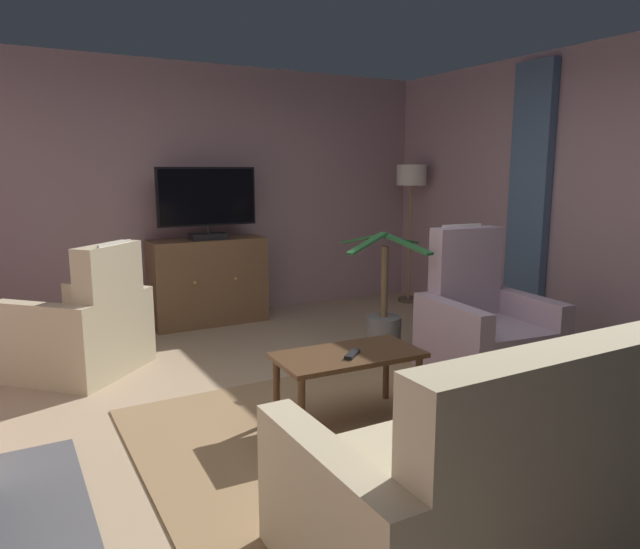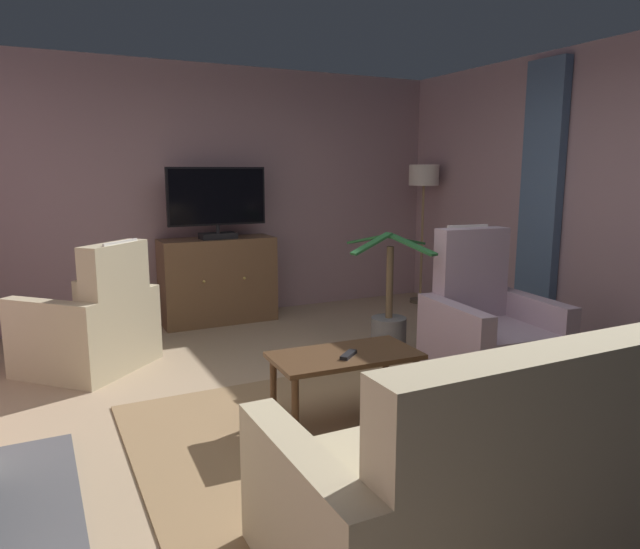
{
  "view_description": "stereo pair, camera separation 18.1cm",
  "coord_description": "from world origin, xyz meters",
  "px_view_note": "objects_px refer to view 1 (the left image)",
  "views": [
    {
      "loc": [
        -1.96,
        -3.06,
        1.58
      ],
      "look_at": [
        -0.04,
        0.37,
        0.87
      ],
      "focal_mm": 32.44,
      "sensor_mm": 36.0,
      "label": 1
    },
    {
      "loc": [
        -1.8,
        -3.14,
        1.58
      ],
      "look_at": [
        -0.04,
        0.37,
        0.87
      ],
      "focal_mm": 32.44,
      "sensor_mm": 36.0,
      "label": 2
    }
  ],
  "objects_px": {
    "sofa_floral": "(521,472)",
    "tv_remote": "(352,354)",
    "armchair_near_window": "(84,331)",
    "armchair_angled_to_table": "(484,330)",
    "television": "(207,201)",
    "coffee_table": "(348,362)",
    "tv_cabinet": "(209,283)",
    "floor_lamp": "(411,187)",
    "potted_plant_small_fern_corner": "(383,325)"
  },
  "relations": [
    {
      "from": "coffee_table",
      "to": "armchair_angled_to_table",
      "type": "height_order",
      "value": "armchair_angled_to_table"
    },
    {
      "from": "television",
      "to": "armchair_angled_to_table",
      "type": "bearing_deg",
      "value": -60.33
    },
    {
      "from": "television",
      "to": "coffee_table",
      "type": "bearing_deg",
      "value": -90.25
    },
    {
      "from": "tv_remote",
      "to": "floor_lamp",
      "type": "distance_m",
      "value": 3.72
    },
    {
      "from": "television",
      "to": "potted_plant_small_fern_corner",
      "type": "relative_size",
      "value": 0.95
    },
    {
      "from": "tv_remote",
      "to": "armchair_near_window",
      "type": "bearing_deg",
      "value": -94.66
    },
    {
      "from": "armchair_near_window",
      "to": "tv_cabinet",
      "type": "bearing_deg",
      "value": 35.75
    },
    {
      "from": "tv_remote",
      "to": "armchair_near_window",
      "type": "xyz_separation_m",
      "value": [
        -1.32,
        1.87,
        -0.13
      ]
    },
    {
      "from": "coffee_table",
      "to": "armchair_near_window",
      "type": "distance_m",
      "value": 2.24
    },
    {
      "from": "armchair_near_window",
      "to": "armchair_angled_to_table",
      "type": "xyz_separation_m",
      "value": [
        2.74,
        -1.55,
        0.01
      ]
    },
    {
      "from": "coffee_table",
      "to": "armchair_angled_to_table",
      "type": "bearing_deg",
      "value": 10.12
    },
    {
      "from": "tv_cabinet",
      "to": "armchair_angled_to_table",
      "type": "height_order",
      "value": "armchair_angled_to_table"
    },
    {
      "from": "television",
      "to": "armchair_angled_to_table",
      "type": "distance_m",
      "value": 2.98
    },
    {
      "from": "tv_remote",
      "to": "armchair_angled_to_table",
      "type": "relative_size",
      "value": 0.15
    },
    {
      "from": "armchair_angled_to_table",
      "to": "potted_plant_small_fern_corner",
      "type": "relative_size",
      "value": 1.07
    },
    {
      "from": "tv_cabinet",
      "to": "sofa_floral",
      "type": "distance_m",
      "value": 4.15
    },
    {
      "from": "tv_cabinet",
      "to": "television",
      "type": "relative_size",
      "value": 1.16
    },
    {
      "from": "potted_plant_small_fern_corner",
      "to": "floor_lamp",
      "type": "height_order",
      "value": "floor_lamp"
    },
    {
      "from": "floor_lamp",
      "to": "television",
      "type": "bearing_deg",
      "value": 176.39
    },
    {
      "from": "television",
      "to": "armchair_angled_to_table",
      "type": "xyz_separation_m",
      "value": [
        1.4,
        -2.46,
        -0.93
      ]
    },
    {
      "from": "television",
      "to": "coffee_table",
      "type": "xyz_separation_m",
      "value": [
        -0.01,
        -2.71,
        -0.88
      ]
    },
    {
      "from": "coffee_table",
      "to": "armchair_angled_to_table",
      "type": "xyz_separation_m",
      "value": [
        1.41,
        0.25,
        -0.05
      ]
    },
    {
      "from": "tv_cabinet",
      "to": "tv_remote",
      "type": "xyz_separation_m",
      "value": [
        -0.02,
        -2.83,
        0.04
      ]
    },
    {
      "from": "tv_remote",
      "to": "potted_plant_small_fern_corner",
      "type": "distance_m",
      "value": 1.47
    },
    {
      "from": "floor_lamp",
      "to": "tv_remote",
      "type": "bearing_deg",
      "value": -133.33
    },
    {
      "from": "armchair_near_window",
      "to": "floor_lamp",
      "type": "height_order",
      "value": "floor_lamp"
    },
    {
      "from": "armchair_near_window",
      "to": "tv_remote",
      "type": "bearing_deg",
      "value": -54.77
    },
    {
      "from": "television",
      "to": "potted_plant_small_fern_corner",
      "type": "xyz_separation_m",
      "value": [
        0.97,
        -1.72,
        -1.01
      ]
    },
    {
      "from": "tv_cabinet",
      "to": "sofa_floral",
      "type": "height_order",
      "value": "sofa_floral"
    },
    {
      "from": "tv_remote",
      "to": "tv_cabinet",
      "type": "bearing_deg",
      "value": -130.34
    },
    {
      "from": "coffee_table",
      "to": "armchair_near_window",
      "type": "height_order",
      "value": "armchair_near_window"
    },
    {
      "from": "coffee_table",
      "to": "floor_lamp",
      "type": "relative_size",
      "value": 0.57
    },
    {
      "from": "tv_cabinet",
      "to": "television",
      "type": "xyz_separation_m",
      "value": [
        0.0,
        -0.05,
        0.85
      ]
    },
    {
      "from": "coffee_table",
      "to": "armchair_angled_to_table",
      "type": "relative_size",
      "value": 0.82
    },
    {
      "from": "armchair_near_window",
      "to": "potted_plant_small_fern_corner",
      "type": "height_order",
      "value": "potted_plant_small_fern_corner"
    },
    {
      "from": "potted_plant_small_fern_corner",
      "to": "tv_cabinet",
      "type": "bearing_deg",
      "value": 118.75
    },
    {
      "from": "tv_remote",
      "to": "sofa_floral",
      "type": "xyz_separation_m",
      "value": [
        0.02,
        -1.32,
        -0.15
      ]
    },
    {
      "from": "sofa_floral",
      "to": "tv_cabinet",
      "type": "bearing_deg",
      "value": 89.93
    },
    {
      "from": "tv_remote",
      "to": "floor_lamp",
      "type": "bearing_deg",
      "value": -173.23
    },
    {
      "from": "floor_lamp",
      "to": "potted_plant_small_fern_corner",
      "type": "bearing_deg",
      "value": -133.51
    },
    {
      "from": "tv_remote",
      "to": "sofa_floral",
      "type": "distance_m",
      "value": 1.32
    },
    {
      "from": "coffee_table",
      "to": "sofa_floral",
      "type": "distance_m",
      "value": 1.38
    },
    {
      "from": "television",
      "to": "floor_lamp",
      "type": "relative_size",
      "value": 0.62
    },
    {
      "from": "sofa_floral",
      "to": "armchair_angled_to_table",
      "type": "relative_size",
      "value": 1.7
    },
    {
      "from": "sofa_floral",
      "to": "potted_plant_small_fern_corner",
      "type": "distance_m",
      "value": 2.57
    },
    {
      "from": "tv_cabinet",
      "to": "armchair_angled_to_table",
      "type": "bearing_deg",
      "value": -60.86
    },
    {
      "from": "armchair_near_window",
      "to": "armchair_angled_to_table",
      "type": "height_order",
      "value": "armchair_angled_to_table"
    },
    {
      "from": "sofa_floral",
      "to": "potted_plant_small_fern_corner",
      "type": "relative_size",
      "value": 1.82
    },
    {
      "from": "television",
      "to": "floor_lamp",
      "type": "height_order",
      "value": "floor_lamp"
    },
    {
      "from": "sofa_floral",
      "to": "tv_remote",
      "type": "bearing_deg",
      "value": 90.75
    }
  ]
}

